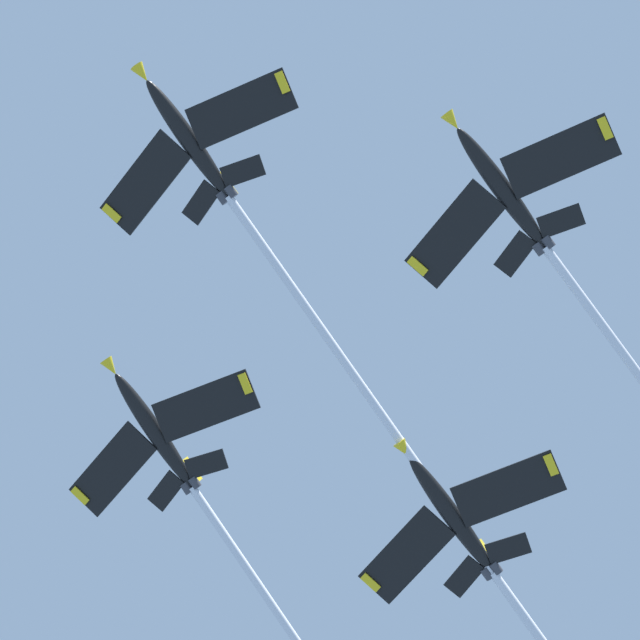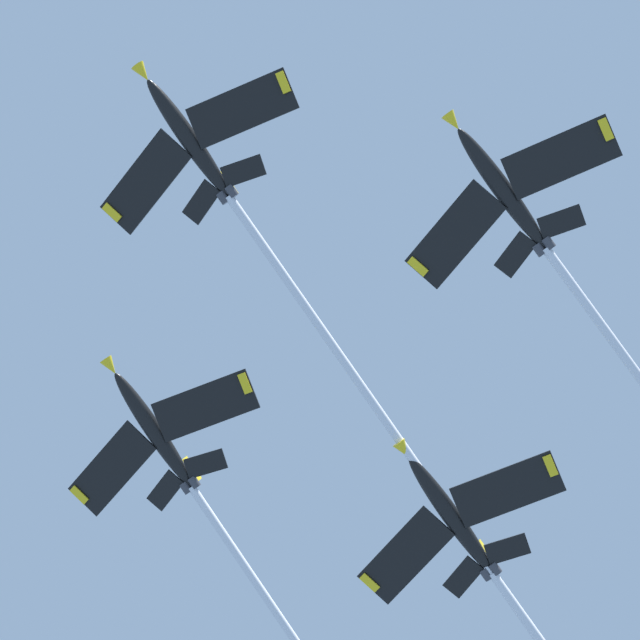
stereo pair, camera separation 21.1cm
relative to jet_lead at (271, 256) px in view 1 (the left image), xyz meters
The scene contains 4 objects.
jet_lead is the anchor object (origin of this frame).
jet_left_wing 25.40m from the jet_lead, 161.46° to the left, with size 46.01×32.85×21.76m.
jet_right_wing 22.82m from the jet_lead, 93.52° to the right, with size 40.93×31.48×19.68m.
jet_slot 38.01m from the jet_lead, 147.49° to the right, with size 50.44×36.21×22.94m.
Camera 1 is at (35.25, 46.34, 1.62)m, focal length 84.27 mm.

